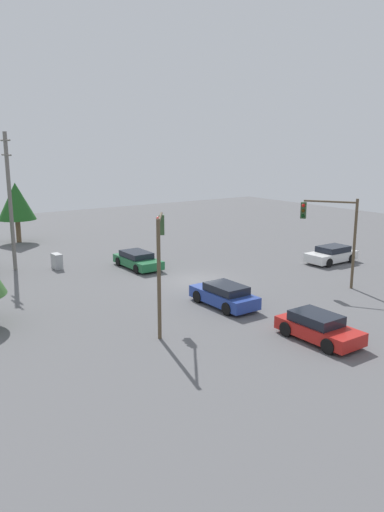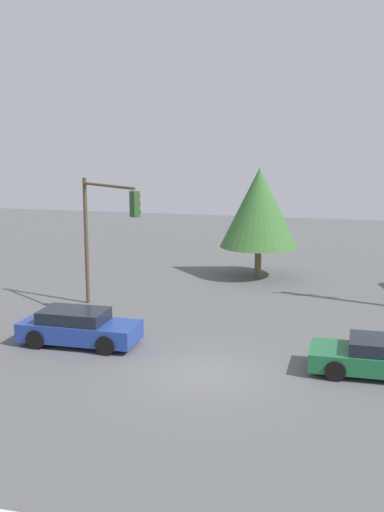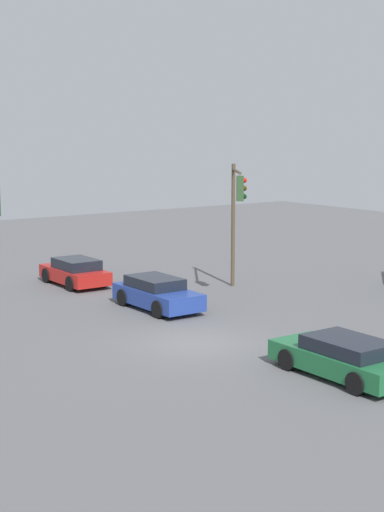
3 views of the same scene
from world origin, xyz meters
name	(u,v)px [view 3 (image 3 of 3)]	position (x,y,z in m)	size (l,w,h in m)	color
ground_plane	(193,344)	(0.00, 0.00, 0.00)	(80.00, 80.00, 0.00)	#5B5B5E
sedan_green	(343,357)	(-5.58, -1.50, 0.60)	(4.54, 2.01, 1.21)	#1E6638
sedan_red	(75,272)	(11.73, -1.46, 0.63)	(4.11, 1.92, 1.29)	red
sedan_blue	(157,293)	(5.22, -1.88, 0.65)	(4.37, 1.92, 1.31)	#233D93
traffic_signal_main	(236,205)	(5.93, -6.57, 3.96)	(3.40, 2.39, 5.75)	brown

